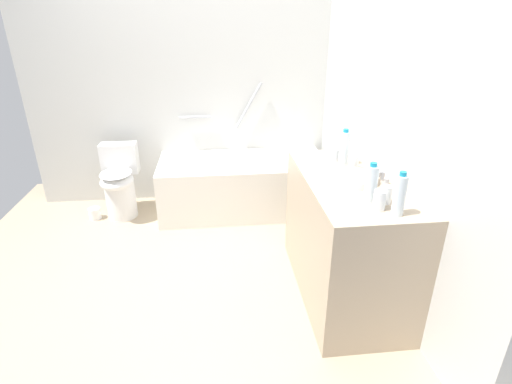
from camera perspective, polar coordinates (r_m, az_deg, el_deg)
The scene contains 17 objects.
ground_plane at distance 3.18m, azimuth -9.34°, elevation -10.60°, with size 3.75×3.75×0.00m, color tan.
wall_back_tiled at distance 4.06m, azimuth -9.68°, elevation 14.75°, with size 3.15×0.10×2.31m, color silver.
wall_right_mirror at distance 2.95m, azimuth 18.28°, elevation 10.40°, with size 0.10×3.08×2.31m, color silver.
bathtub at distance 3.90m, azimuth -1.92°, elevation 1.31°, with size 1.62×0.75×1.21m.
toilet at distance 3.97m, azimuth -19.32°, elevation 1.25°, with size 0.34×0.49×0.70m.
vanity_counter at distance 2.73m, azimuth 12.97°, elevation -6.49°, with size 0.59×1.20×0.86m, color tan.
sink_basin at distance 2.50m, azimuth 14.18°, elevation 1.97°, with size 0.29×0.29×0.04m, color white.
sink_faucet at distance 2.56m, azimuth 17.84°, elevation 2.22°, with size 0.10×0.15×0.06m.
water_bottle_0 at distance 2.23m, azimuth 16.49°, elevation 1.27°, with size 0.07×0.07×0.22m.
water_bottle_1 at distance 2.11m, azimuth 20.26°, elevation -0.40°, with size 0.06×0.06×0.24m.
water_bottle_2 at distance 2.76m, azimuth 12.78°, elevation 6.31°, with size 0.07×0.07×0.25m.
drinking_glass_0 at distance 2.25m, azimuth 18.47°, elevation -0.36°, with size 0.06×0.06×0.10m, color white.
drinking_glass_1 at distance 2.85m, azimuth 11.46°, elevation 5.38°, with size 0.07×0.07×0.08m, color white.
drinking_glass_2 at distance 2.17m, azimuth 17.60°, elevation -1.12°, with size 0.07×0.07×0.10m, color white.
drinking_glass_3 at distance 2.70m, azimuth 14.04°, elevation 4.25°, with size 0.07×0.07×0.10m, color white.
soap_dish at distance 2.96m, azimuth 11.26°, elevation 5.50°, with size 0.09×0.06×0.02m, color white.
toilet_paper_roll at distance 4.10m, azimuth -22.49°, elevation -2.92°, with size 0.11×0.11×0.11m, color white.
Camera 1 is at (0.22, -2.61, 1.79)m, focal length 27.37 mm.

